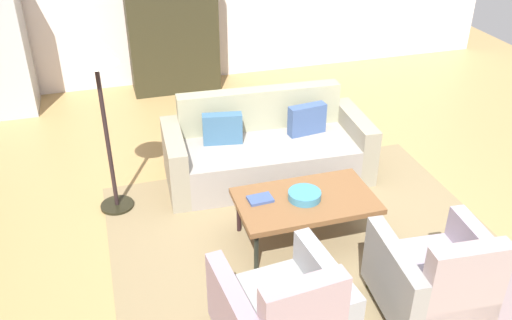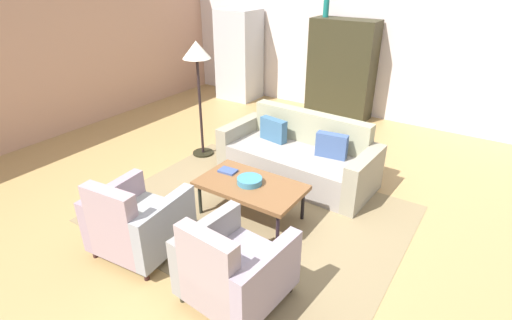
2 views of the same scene
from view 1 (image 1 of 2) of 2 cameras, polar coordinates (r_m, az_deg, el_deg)
The scene contains 10 objects.
ground_plane at distance 5.20m, azimuth 6.18°, elevation -7.30°, with size 10.44×10.44×0.00m, color #AB8852.
area_rug at distance 5.14m, azimuth 4.70°, elevation -7.63°, with size 3.40×2.60×0.01m, color #84724F.
couch at distance 5.88m, azimuth 0.97°, elevation 1.10°, with size 2.14×1.00×0.86m.
coffee_table at distance 4.87m, azimuth 5.10°, elevation -4.29°, with size 1.20×0.70×0.44m.
armchair_left at distance 3.91m, azimuth 2.93°, elevation -15.77°, with size 0.87×0.87×0.88m.
armchair_right at distance 4.35m, azimuth 18.22°, elevation -11.84°, with size 0.86×0.86×0.88m.
fruit_bowl at distance 4.83m, azimuth 4.98°, elevation -3.61°, with size 0.29×0.29×0.07m, color teal.
book_stack at distance 4.80m, azimuth 0.43°, elevation -4.01°, with size 0.22×0.16×0.03m.
cabinet at distance 7.89m, azimuth -8.58°, elevation 13.35°, with size 1.20×0.51×1.80m.
floor_lamp at distance 5.00m, azimuth -16.00°, elevation 9.09°, with size 0.40×0.40×1.72m.
Camera 1 is at (-1.69, -3.77, 3.15)m, focal length 39.15 mm.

